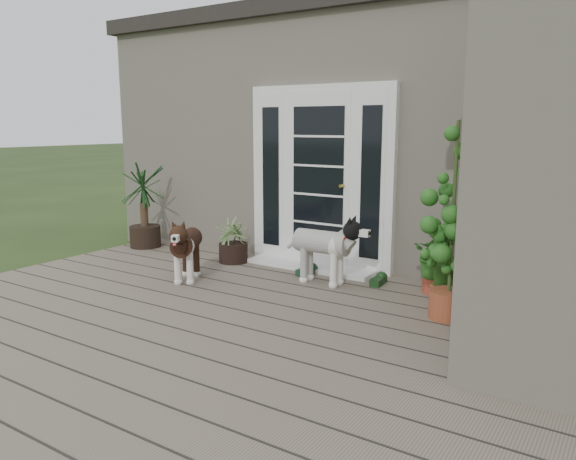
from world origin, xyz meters
The scene contains 15 objects.
deck centered at (0.00, 0.40, 0.06)m, with size 6.20×4.60×0.12m, color #6B5B4C.
house_main centered at (0.00, 4.65, 1.55)m, with size 7.40×4.00×3.10m, color #665E54.
roof_main centered at (0.00, 4.65, 3.20)m, with size 7.60×4.20×0.20m, color #2D2826.
door_unit centered at (-0.20, 2.60, 1.19)m, with size 1.90×0.14×2.15m, color white.
door_step centered at (-0.20, 2.40, 0.14)m, with size 1.60×0.40×0.05m, color white.
brindle_dog centered at (-1.07, 1.22, 0.43)m, with size 0.32×0.75×0.62m, color #381E14, non-canonical shape.
white_dog centered at (0.23, 1.91, 0.45)m, with size 0.34×0.80×0.67m, color silver, non-canonical shape.
spider_plant centered at (-1.17, 2.14, 0.44)m, with size 0.60×0.60×0.64m, color #749058, non-canonical shape.
yucca centered at (-2.75, 2.15, 0.71)m, with size 0.81×0.81×1.17m, color #113411, non-canonical shape.
herb_a centered at (1.36, 2.24, 0.40)m, with size 0.44×0.44×0.56m, color #195919.
herb_b centered at (1.52, 2.03, 0.42)m, with size 0.40×0.40×0.60m, color #1A5D1A.
herb_c centered at (2.06, 2.15, 0.39)m, with size 0.35×0.35×0.55m, color #295919.
sapling centered at (1.71, 1.57, 1.02)m, with size 0.53×0.53×1.79m, color #18551C, non-canonical shape.
clog_left centered at (-0.09, 2.13, 0.17)m, with size 0.15×0.33×0.10m, color #14331F, non-canonical shape.
clog_right centered at (0.76, 2.21, 0.17)m, with size 0.15×0.32×0.10m, color #153415, non-canonical shape.
Camera 1 is at (3.07, -3.12, 1.81)m, focal length 34.46 mm.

